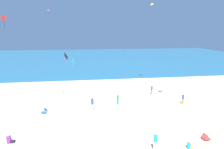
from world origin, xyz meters
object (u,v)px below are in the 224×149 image
object	(u,v)px
beach_chair_mid_beach	(45,111)
kite_purple	(49,10)
kite_red	(3,18)
kite_yellow	(152,4)
kite_teal	(73,62)
beach_chair_near_camera	(160,90)
kite_black	(66,56)
person_2	(155,140)
person_5	(118,98)
person_6	(189,146)
person_1	(152,89)
beach_chair_far_left	(206,137)
person_3	(10,140)
person_0	(92,103)
person_4	(183,98)

from	to	relation	value
beach_chair_mid_beach	kite_purple	size ratio (longest dim) A/B	0.67
kite_red	kite_yellow	size ratio (longest dim) A/B	1.31
kite_teal	beach_chair_near_camera	bearing A→B (deg)	-18.91
kite_purple	beach_chair_mid_beach	bearing A→B (deg)	-116.46
kite_black	beach_chair_mid_beach	bearing A→B (deg)	-109.18
person_2	kite_red	distance (m)	22.24
person_2	person_5	bearing A→B (deg)	-177.55
person_6	kite_red	bearing A→B (deg)	-174.58
beach_chair_mid_beach	kite_black	bearing A→B (deg)	-159.42
person_1	person_2	distance (m)	12.92
beach_chair_far_left	person_3	size ratio (longest dim) A/B	0.91
person_5	kite_yellow	distance (m)	17.06
person_1	kite_black	bearing A→B (deg)	-135.49
person_0	kite_teal	size ratio (longest dim) A/B	0.97
beach_chair_mid_beach	person_1	distance (m)	15.11
kite_red	kite_teal	size ratio (longest dim) A/B	0.99
kite_black	kite_yellow	bearing A→B (deg)	17.05
person_2	beach_chair_mid_beach	bearing A→B (deg)	-134.44
beach_chair_mid_beach	kite_teal	bearing A→B (deg)	-154.49
beach_chair_mid_beach	kite_purple	distance (m)	11.47
person_2	kite_teal	bearing A→B (deg)	-163.39
person_3	kite_red	world-z (taller)	kite_red
beach_chair_far_left	person_0	size ratio (longest dim) A/B	0.47
person_2	person_3	size ratio (longest dim) A/B	1.90
beach_chair_far_left	kite_teal	size ratio (longest dim) A/B	0.46
kite_red	beach_chair_near_camera	bearing A→B (deg)	1.48
kite_red	kite_teal	distance (m)	11.31
person_3	kite_yellow	world-z (taller)	kite_yellow
person_1	person_3	world-z (taller)	person_1
person_3	kite_yellow	bearing A→B (deg)	41.39
beach_chair_mid_beach	person_4	bearing A→B (deg)	131.02
person_2	person_5	world-z (taller)	person_2
person_0	person_4	distance (m)	11.71
person_5	kite_purple	world-z (taller)	kite_purple
person_1	person_2	bearing A→B (deg)	-57.17
beach_chair_far_left	kite_teal	bearing A→B (deg)	115.56
person_0	person_3	distance (m)	8.98
person_4	person_5	size ratio (longest dim) A/B	0.97
person_5	person_6	distance (m)	10.30
person_5	kite_teal	distance (m)	11.25
beach_chair_near_camera	person_0	world-z (taller)	person_0
kite_yellow	person_6	bearing A→B (deg)	-98.41
kite_purple	kite_yellow	world-z (taller)	kite_yellow
kite_red	kite_black	bearing A→B (deg)	9.27
beach_chair_far_left	kite_black	world-z (taller)	kite_black
beach_chair_near_camera	kite_yellow	xyz separation A→B (m)	(-0.34, 4.85, 13.39)
person_6	beach_chair_mid_beach	bearing A→B (deg)	-171.15
beach_chair_near_camera	kite_purple	xyz separation A→B (m)	(-15.21, -3.31, 11.28)
kite_yellow	person_0	bearing A→B (deg)	-135.63
kite_black	kite_red	bearing A→B (deg)	-170.73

